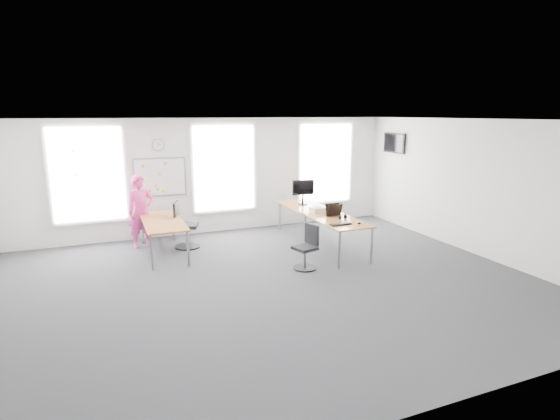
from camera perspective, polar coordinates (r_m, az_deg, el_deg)
name	(u,v)px	position (r m, az deg, el deg)	size (l,w,h in m)	color
floor	(266,284)	(8.27, -1.82, -9.59)	(10.00, 10.00, 0.00)	#26262A
ceiling	(265,120)	(7.67, -1.98, 11.67)	(10.00, 10.00, 0.00)	silver
wall_back	(213,176)	(11.62, -8.76, 4.40)	(10.00, 10.00, 0.00)	white
wall_front	(409,284)	(4.45, 16.47, -9.29)	(10.00, 10.00, 0.00)	white
wall_right	(477,188)	(10.62, 24.35, 2.67)	(10.00, 10.00, 0.00)	white
window_left	(88,175)	(11.26, -23.81, 4.25)	(1.60, 0.06, 2.20)	white
window_mid	(224,168)	(11.63, -7.32, 5.45)	(1.60, 0.06, 2.20)	white
window_right	(325,163)	(12.73, 5.92, 6.09)	(1.60, 0.06, 2.20)	white
desk_right	(320,214)	(10.44, 5.27, -0.54)	(0.89, 3.35, 0.82)	orange
desk_left	(163,223)	(10.09, -15.08, -1.69)	(0.85, 2.13, 0.78)	orange
chair_right	(307,249)	(8.95, 3.52, -5.16)	(0.51, 0.51, 0.91)	black
chair_left	(184,228)	(10.52, -12.43, -2.25)	(0.64, 0.64, 1.10)	black
person	(141,211)	(10.77, -17.71, -0.16)	(0.63, 0.41, 1.72)	#DD3484
whiteboard	(160,177)	(11.35, -15.39, 4.16)	(1.20, 0.03, 0.90)	white
wall_clock	(158,145)	(11.27, -15.63, 8.19)	(0.30, 0.30, 0.04)	gray
tv	(394,143)	(12.74, 14.71, 8.46)	(0.06, 0.90, 0.55)	black
keyboard	(341,224)	(9.27, 7.91, -1.87)	(0.47, 0.17, 0.02)	black
mouse	(359,223)	(9.40, 10.26, -1.68)	(0.08, 0.12, 0.05)	black
lens_cap	(343,221)	(9.64, 8.17, -1.37)	(0.06, 0.06, 0.01)	black
headphones	(342,217)	(9.78, 8.14, -0.89)	(0.18, 0.10, 0.11)	black
laptop_sleeve	(334,210)	(10.00, 7.02, 0.01)	(0.36, 0.20, 0.30)	black
paper_stack	(318,210)	(10.35, 5.01, 0.00)	(0.35, 0.26, 0.12)	beige
monitor	(303,190)	(11.16, 3.04, 2.65)	(0.58, 0.23, 0.64)	black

